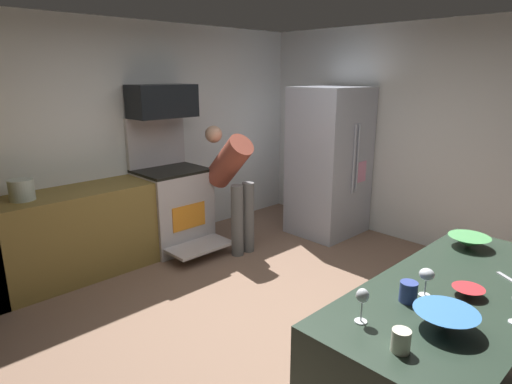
{
  "coord_description": "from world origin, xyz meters",
  "views": [
    {
      "loc": [
        -2.4,
        -2.25,
        2.03
      ],
      "look_at": [
        0.06,
        0.3,
        1.05
      ],
      "focal_mm": 30.3,
      "sensor_mm": 36.0,
      "label": 1
    }
  ],
  "objects_px": {
    "person_cook": "(232,178)",
    "oven_range": "(173,205)",
    "mixing_bowl_prep": "(468,292)",
    "mug_tea": "(401,341)",
    "stock_pot": "(22,190)",
    "mixing_bowl_small": "(469,242)",
    "mug_coffee": "(408,292)",
    "mixing_bowl_large": "(445,320)",
    "wine_glass_near": "(362,298)",
    "wine_glass_mid": "(427,276)",
    "refrigerator": "(329,162)",
    "microwave": "(162,101)"
  },
  "relations": [
    {
      "from": "person_cook",
      "to": "oven_range",
      "type": "bearing_deg",
      "value": 128.65
    },
    {
      "from": "mixing_bowl_prep",
      "to": "mug_tea",
      "type": "distance_m",
      "value": 0.69
    },
    {
      "from": "stock_pot",
      "to": "mixing_bowl_small",
      "type": "bearing_deg",
      "value": -61.21
    },
    {
      "from": "mixing_bowl_small",
      "to": "mug_coffee",
      "type": "height_order",
      "value": "mug_coffee"
    },
    {
      "from": "mixing_bowl_prep",
      "to": "mixing_bowl_large",
      "type": "bearing_deg",
      "value": -173.5
    },
    {
      "from": "mixing_bowl_small",
      "to": "stock_pot",
      "type": "relative_size",
      "value": 1.22
    },
    {
      "from": "mug_coffee",
      "to": "mug_tea",
      "type": "height_order",
      "value": "mug_coffee"
    },
    {
      "from": "mixing_bowl_large",
      "to": "mug_coffee",
      "type": "distance_m",
      "value": 0.26
    },
    {
      "from": "mixing_bowl_large",
      "to": "wine_glass_near",
      "type": "relative_size",
      "value": 1.68
    },
    {
      "from": "mixing_bowl_large",
      "to": "wine_glass_mid",
      "type": "bearing_deg",
      "value": 41.36
    },
    {
      "from": "refrigerator",
      "to": "mug_coffee",
      "type": "distance_m",
      "value": 3.43
    },
    {
      "from": "microwave",
      "to": "wine_glass_near",
      "type": "bearing_deg",
      "value": -107.97
    },
    {
      "from": "person_cook",
      "to": "wine_glass_mid",
      "type": "relative_size",
      "value": 9.34
    },
    {
      "from": "microwave",
      "to": "mixing_bowl_small",
      "type": "distance_m",
      "value": 3.46
    },
    {
      "from": "mixing_bowl_small",
      "to": "wine_glass_mid",
      "type": "relative_size",
      "value": 1.74
    },
    {
      "from": "mixing_bowl_large",
      "to": "person_cook",
      "type": "bearing_deg",
      "value": 66.23
    },
    {
      "from": "oven_range",
      "to": "person_cook",
      "type": "distance_m",
      "value": 0.81
    },
    {
      "from": "oven_range",
      "to": "stock_pot",
      "type": "distance_m",
      "value": 1.66
    },
    {
      "from": "wine_glass_mid",
      "to": "refrigerator",
      "type": "bearing_deg",
      "value": 45.18
    },
    {
      "from": "mixing_bowl_prep",
      "to": "mug_tea",
      "type": "relative_size",
      "value": 1.65
    },
    {
      "from": "oven_range",
      "to": "mixing_bowl_small",
      "type": "distance_m",
      "value": 3.3
    },
    {
      "from": "mug_coffee",
      "to": "refrigerator",
      "type": "bearing_deg",
      "value": 43.39
    },
    {
      "from": "mug_coffee",
      "to": "wine_glass_near",
      "type": "bearing_deg",
      "value": 169.86
    },
    {
      "from": "person_cook",
      "to": "stock_pot",
      "type": "height_order",
      "value": "person_cook"
    },
    {
      "from": "wine_glass_near",
      "to": "stock_pot",
      "type": "height_order",
      "value": "stock_pot"
    },
    {
      "from": "refrigerator",
      "to": "mixing_bowl_small",
      "type": "distance_m",
      "value": 2.76
    },
    {
      "from": "mixing_bowl_small",
      "to": "mixing_bowl_prep",
      "type": "relative_size",
      "value": 1.65
    },
    {
      "from": "refrigerator",
      "to": "mixing_bowl_large",
      "type": "relative_size",
      "value": 6.46
    },
    {
      "from": "microwave",
      "to": "wine_glass_mid",
      "type": "relative_size",
      "value": 4.8
    },
    {
      "from": "refrigerator",
      "to": "wine_glass_mid",
      "type": "relative_size",
      "value": 12.13
    },
    {
      "from": "refrigerator",
      "to": "mug_coffee",
      "type": "height_order",
      "value": "refrigerator"
    },
    {
      "from": "mixing_bowl_large",
      "to": "mixing_bowl_small",
      "type": "distance_m",
      "value": 1.12
    },
    {
      "from": "mixing_bowl_large",
      "to": "mixing_bowl_prep",
      "type": "xyz_separation_m",
      "value": [
        0.39,
        0.04,
        -0.02
      ]
    },
    {
      "from": "mixing_bowl_large",
      "to": "mug_coffee",
      "type": "relative_size",
      "value": 2.71
    },
    {
      "from": "microwave",
      "to": "mixing_bowl_prep",
      "type": "xyz_separation_m",
      "value": [
        -0.47,
        -3.61,
        -0.8
      ]
    },
    {
      "from": "refrigerator",
      "to": "mug_coffee",
      "type": "xyz_separation_m",
      "value": [
        -2.5,
        -2.36,
        0.02
      ]
    },
    {
      "from": "wine_glass_near",
      "to": "stock_pot",
      "type": "distance_m",
      "value": 3.32
    },
    {
      "from": "stock_pot",
      "to": "oven_range",
      "type": "bearing_deg",
      "value": -0.5
    },
    {
      "from": "mixing_bowl_small",
      "to": "wine_glass_mid",
      "type": "distance_m",
      "value": 0.86
    },
    {
      "from": "wine_glass_near",
      "to": "microwave",
      "type": "bearing_deg",
      "value": 72.03
    },
    {
      "from": "stock_pot",
      "to": "wine_glass_mid",
      "type": "bearing_deg",
      "value": -74.24
    },
    {
      "from": "mixing_bowl_prep",
      "to": "mug_coffee",
      "type": "relative_size",
      "value": 1.53
    },
    {
      "from": "oven_range",
      "to": "stock_pot",
      "type": "relative_size",
      "value": 6.98
    },
    {
      "from": "oven_range",
      "to": "mug_tea",
      "type": "relative_size",
      "value": 15.58
    },
    {
      "from": "stock_pot",
      "to": "mug_coffee",
      "type": "bearing_deg",
      "value": -75.98
    },
    {
      "from": "mug_coffee",
      "to": "stock_pot",
      "type": "height_order",
      "value": "stock_pot"
    },
    {
      "from": "refrigerator",
      "to": "wine_glass_mid",
      "type": "distance_m",
      "value": 3.37
    },
    {
      "from": "mixing_bowl_small",
      "to": "oven_range",
      "type": "bearing_deg",
      "value": 93.74
    },
    {
      "from": "wine_glass_mid",
      "to": "mug_tea",
      "type": "distance_m",
      "value": 0.55
    },
    {
      "from": "mixing_bowl_large",
      "to": "stock_pot",
      "type": "xyz_separation_m",
      "value": [
        -0.72,
        3.58,
        0.05
      ]
    }
  ]
}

